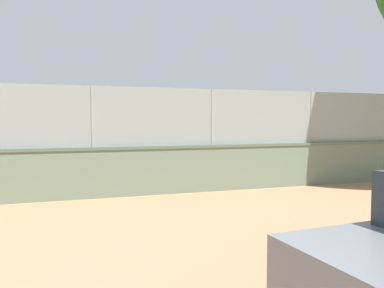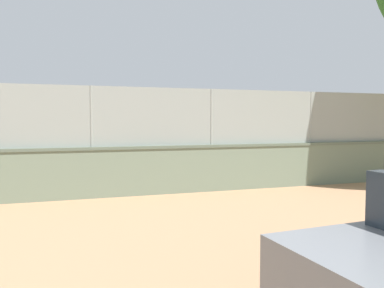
{
  "view_description": "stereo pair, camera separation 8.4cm",
  "coord_description": "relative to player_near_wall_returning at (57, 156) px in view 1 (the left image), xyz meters",
  "views": [
    {
      "loc": [
        5.5,
        20.79,
        2.03
      ],
      "look_at": [
        0.86,
        8.28,
        1.23
      ],
      "focal_mm": 35.53,
      "sensor_mm": 36.0,
      "label": 1
    },
    {
      "loc": [
        5.42,
        20.82,
        2.03
      ],
      "look_at": [
        0.86,
        8.28,
        1.23
      ],
      "focal_mm": 35.53,
      "sensor_mm": 36.0,
      "label": 2
    }
  ],
  "objects": [
    {
      "name": "ground_plane",
      "position": [
        -5.35,
        -8.14,
        -0.92
      ],
      "size": [
        260.0,
        260.0,
        0.0
      ],
      "primitive_type": "plane",
      "color": "tan"
    },
    {
      "name": "player_near_wall_returning",
      "position": [
        0.0,
        0.0,
        0.0
      ],
      "size": [
        1.09,
        0.69,
        1.57
      ],
      "color": "black",
      "rests_on": "ground_plane"
    },
    {
      "name": "perimeter_wall",
      "position": [
        -2.54,
        2.45,
        -0.24
      ],
      "size": [
        24.07,
        1.28,
        1.35
      ],
      "color": "slate",
      "rests_on": "ground_plane"
    },
    {
      "name": "sports_ball",
      "position": [
        -0.01,
        2.01,
        -0.81
      ],
      "size": [
        0.22,
        0.22,
        0.22
      ],
      "primitive_type": "sphere",
      "color": "#3399D8",
      "rests_on": "ground_plane"
    },
    {
      "name": "player_crossing_court",
      "position": [
        -10.62,
        -0.66,
        -0.01
      ],
      "size": [
        1.01,
        0.73,
        1.55
      ],
      "color": "black",
      "rests_on": "ground_plane"
    },
    {
      "name": "fence_panel_on_wall",
      "position": [
        -2.54,
        2.45,
        1.23
      ],
      "size": [
        23.65,
        0.95,
        1.61
      ],
      "color": "gray",
      "rests_on": "perimeter_wall"
    },
    {
      "name": "courtside_bench",
      "position": [
        -8.17,
        1.29,
        -0.46
      ],
      "size": [
        1.61,
        0.44,
        0.87
      ],
      "color": "#4C6B4C",
      "rests_on": "ground_plane"
    }
  ]
}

